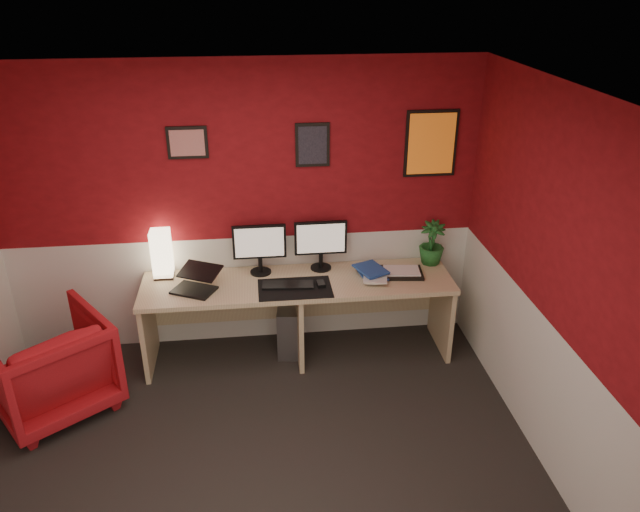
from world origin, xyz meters
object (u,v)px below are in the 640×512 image
(shoji_lamp, at_px, (162,255))
(armchair, at_px, (49,366))
(monitor_right, at_px, (321,238))
(monitor_left, at_px, (259,242))
(potted_plant, at_px, (432,243))
(laptop, at_px, (193,279))
(pc_tower, at_px, (290,326))
(zen_tray, at_px, (402,273))
(desk, at_px, (299,319))

(shoji_lamp, height_order, armchair, shoji_lamp)
(monitor_right, distance_m, armchair, 2.36)
(shoji_lamp, bearing_deg, armchair, -139.14)
(shoji_lamp, bearing_deg, monitor_left, -1.85)
(potted_plant, bearing_deg, monitor_right, 179.63)
(laptop, distance_m, pc_tower, 1.02)
(monitor_left, xyz_separation_m, monitor_right, (0.52, 0.02, 0.00))
(shoji_lamp, bearing_deg, laptop, -47.81)
(laptop, distance_m, monitor_right, 1.12)
(laptop, xyz_separation_m, zen_tray, (1.74, 0.10, -0.09))
(potted_plant, bearing_deg, monitor_left, -179.38)
(monitor_right, relative_size, zen_tray, 1.66)
(desk, distance_m, potted_plant, 1.34)
(shoji_lamp, bearing_deg, zen_tray, -5.60)
(zen_tray, xyz_separation_m, pc_tower, (-0.96, 0.10, -0.52))
(potted_plant, bearing_deg, armchair, -167.46)
(zen_tray, relative_size, pc_tower, 0.78)
(potted_plant, relative_size, pc_tower, 0.87)
(laptop, xyz_separation_m, monitor_right, (1.07, 0.29, 0.18))
(zen_tray, height_order, pc_tower, zen_tray)
(zen_tray, height_order, potted_plant, potted_plant)
(laptop, height_order, monitor_right, monitor_right)
(shoji_lamp, distance_m, monitor_right, 1.34)
(monitor_left, bearing_deg, laptop, -153.87)
(shoji_lamp, bearing_deg, monitor_right, -0.16)
(zen_tray, distance_m, potted_plant, 0.40)
(shoji_lamp, relative_size, monitor_right, 0.69)
(zen_tray, xyz_separation_m, armchair, (-2.83, -0.51, -0.36))
(monitor_left, bearing_deg, monitor_right, 2.47)
(monitor_left, distance_m, zen_tray, 1.24)
(desk, distance_m, armchair, 2.00)
(shoji_lamp, relative_size, pc_tower, 0.89)
(shoji_lamp, bearing_deg, potted_plant, -0.25)
(pc_tower, xyz_separation_m, armchair, (-1.87, -0.61, 0.16))
(armchair, bearing_deg, shoji_lamp, -174.94)
(armchair, bearing_deg, monitor_right, 162.26)
(monitor_left, height_order, armchair, monitor_left)
(laptop, height_order, zen_tray, laptop)
(shoji_lamp, xyz_separation_m, laptop, (0.27, -0.30, -0.09))
(laptop, bearing_deg, potted_plant, 34.70)
(laptop, relative_size, monitor_left, 0.57)
(desk, bearing_deg, monitor_left, 147.56)
(laptop, bearing_deg, monitor_left, 52.91)
(laptop, relative_size, zen_tray, 0.94)
(monitor_right, height_order, armchair, monitor_right)
(monitor_left, distance_m, potted_plant, 1.50)
(desk, bearing_deg, pc_tower, 119.94)
(monitor_right, bearing_deg, monitor_left, -177.53)
(laptop, bearing_deg, monitor_right, 41.99)
(monitor_right, xyz_separation_m, potted_plant, (0.98, -0.01, -0.10))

